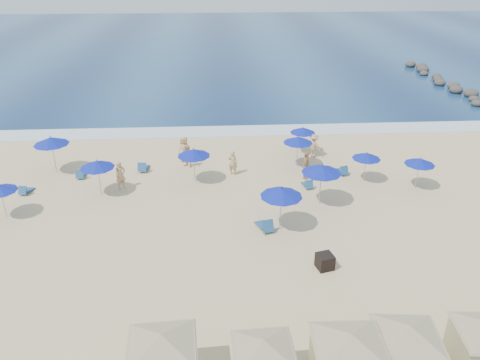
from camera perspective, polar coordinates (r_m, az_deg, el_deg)
The scene contains 30 objects.
ground at distance 24.82m, azimuth 0.59°, elevation -6.68°, with size 160.00×160.00×0.00m, color beige.
ocean at distance 76.96m, azimuth -2.31°, elevation 16.25°, with size 160.00×80.00×0.06m, color navy.
surf_line at distance 38.71m, azimuth -0.98°, elevation 5.96°, with size 160.00×2.50×0.08m, color white.
rock_jetty at distance 53.92m, azimuth 25.35°, elevation 9.73°, with size 2.56×26.66×0.96m.
trash_bin at distance 22.62m, azimuth 10.30°, elevation -9.74°, with size 0.73×0.73×0.73m, color black.
cabana_0 at distance 16.47m, azimuth -9.39°, elevation -20.41°, with size 4.51×4.51×2.84m.
cabana_1 at distance 16.42m, azimuth 2.88°, elevation -21.02°, with size 4.06×4.06×2.55m.
cabana_2 at distance 16.55m, azimuth 13.07°, elevation -20.26°, with size 4.67×4.67×2.93m.
cabana_3 at distance 17.55m, azimuth 19.56°, elevation -18.58°, with size 4.34×4.34×2.74m.
umbrella_0 at distance 33.07m, azimuth -22.06°, elevation 4.46°, with size 2.29×2.29×2.61m.
umbrella_2 at distance 29.09m, azimuth -17.04°, elevation 1.85°, with size 2.05×2.05×2.34m.
umbrella_3 at distance 29.50m, azimuth -5.67°, elevation 3.35°, with size 2.09×2.09×2.38m.
umbrella_4 at distance 24.31m, azimuth 5.07°, elevation -1.48°, with size 2.25×2.25×2.56m.
umbrella_5 at distance 31.86m, azimuth 7.10°, elevation 4.89°, with size 2.00×2.00×2.28m.
umbrella_6 at distance 27.03m, azimuth 9.94°, elevation 1.34°, with size 2.31×2.31×2.63m.
umbrella_7 at distance 34.17m, azimuth 7.67°, elevation 6.05°, with size 1.83×1.83×2.08m.
umbrella_8 at distance 30.63m, azimuth 15.18°, elevation 2.86°, with size 1.81×1.81×2.06m.
umbrella_9 at distance 30.72m, azimuth 21.09°, elevation 2.13°, with size 1.86×1.86×2.11m.
beach_chair_0 at distance 31.62m, azimuth -24.69°, elevation -1.13°, with size 0.70×1.20×0.62m.
beach_chair_1 at distance 32.45m, azimuth -18.83°, elevation 0.63°, with size 0.54×1.15×0.62m.
beach_chair_2 at distance 32.34m, azimuth -11.71°, elevation 1.53°, with size 0.69×1.34×0.71m.
beach_chair_3 at distance 25.12m, azimuth 3.09°, elevation -5.55°, with size 0.99×1.52×0.77m.
beach_chair_4 at distance 29.76m, azimuth 8.25°, elevation -0.52°, with size 0.60×1.16×0.61m.
beach_chair_5 at distance 31.93m, azimuth 12.26°, elevation 1.13°, with size 0.91×1.36×0.69m.
beachgoer_0 at distance 29.92m, azimuth -14.35°, elevation 0.55°, with size 0.67×0.44×1.83m, color tan.
beachgoer_1 at distance 32.18m, azimuth -6.35°, elevation 2.86°, with size 0.76×0.59×1.57m, color tan.
beachgoer_2 at distance 30.60m, azimuth 8.01°, elevation 1.77°, with size 1.09×0.45×1.85m, color tan.
beachgoer_3 at distance 33.98m, azimuth 8.99°, elevation 4.14°, with size 1.12×0.64×1.73m, color tan.
beachgoer_4 at distance 33.05m, azimuth -6.80°, elevation 3.75°, with size 0.90×0.59×1.84m, color tan.
beachgoer_5 at distance 30.93m, azimuth -0.87°, elevation 2.12°, with size 0.61×0.40×1.66m, color tan.
Camera 1 is at (-1.48, -20.75, 13.54)m, focal length 35.00 mm.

